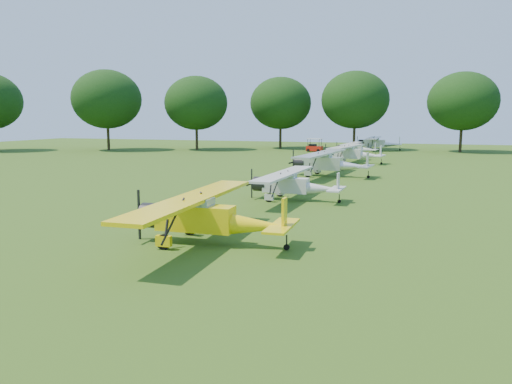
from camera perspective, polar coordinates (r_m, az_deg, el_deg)
ground at (r=29.04m, az=0.76°, el=-2.06°), size 160.00×160.00×0.00m
tree_belt at (r=27.96m, az=8.11°, el=13.97°), size 137.36×130.27×14.52m
aircraft_2 at (r=21.14m, az=-5.66°, el=-2.56°), size 7.03×11.18×2.21m
aircraft_3 at (r=32.34m, az=4.20°, el=1.04°), size 6.20×9.86×1.95m
aircraft_4 at (r=45.89m, az=8.26°, el=3.48°), size 7.47×11.88×2.33m
aircraft_5 at (r=59.58m, az=10.89°, el=4.49°), size 7.08×11.24×2.21m
aircraft_6 at (r=72.50m, az=11.27°, el=5.01°), size 5.89×9.39×1.85m
aircraft_7 at (r=84.15m, az=13.73°, el=5.56°), size 7.20×11.43×2.26m
golf_cart at (r=78.89m, az=6.67°, el=5.10°), size 2.54×1.75×2.04m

